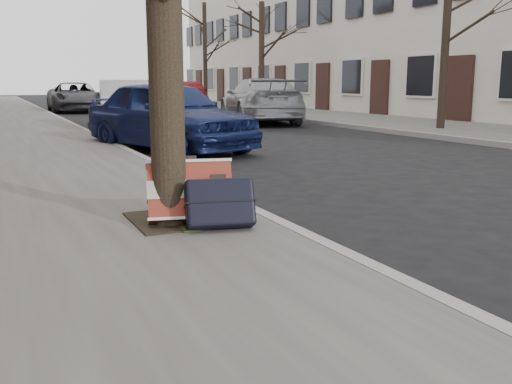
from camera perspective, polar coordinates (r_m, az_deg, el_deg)
name	(u,v)px	position (r m, az deg, el deg)	size (l,w,h in m)	color
ground	(455,240)	(5.06, 19.32, -4.56)	(120.00, 120.00, 0.00)	black
far_sidewalk	(320,116)	(21.66, 6.38, 7.59)	(4.00, 70.00, 0.12)	slate
house_far	(419,26)	(25.69, 15.98, 15.67)	(6.70, 40.00, 7.20)	beige
dirt_patch	(182,219)	(5.02, -7.45, -2.65)	(0.85, 0.85, 0.01)	black
suitcase_red	(190,192)	(4.82, -6.63, 0.00)	(0.70, 0.19, 0.50)	maroon
suitcase_navy	(220,203)	(4.62, -3.64, -1.08)	(0.56, 0.18, 0.40)	black
car_near_front	(169,115)	(11.07, -8.74, 7.62)	(1.61, 4.00, 1.36)	#121C4B
car_near_mid	(128,105)	(16.11, -12.71, 8.47)	(1.44, 4.12, 1.36)	#AFB3B7
car_near_back	(75,97)	(26.66, -17.63, 9.03)	(2.14, 4.64, 1.29)	#333237
car_far_front	(260,101)	(18.57, 0.41, 9.12)	(1.98, 4.88, 1.42)	#999BA0
car_far_back	(189,95)	(25.40, -6.76, 9.57)	(1.71, 4.25, 1.45)	maroon
tree_far_a	(446,30)	(15.70, 18.49, 15.15)	(0.21, 0.21, 4.96)	black
tree_far_b	(262,57)	(24.69, 0.57, 13.38)	(0.24, 0.24, 4.46)	black
tree_far_c	(205,54)	(31.11, -5.12, 13.57)	(0.22, 0.22, 5.26)	black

